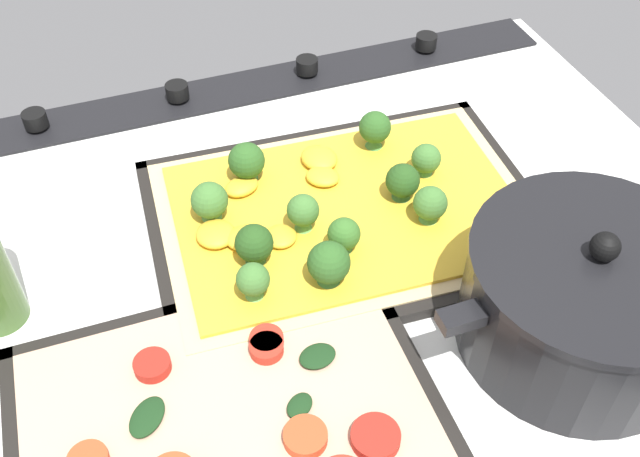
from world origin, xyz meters
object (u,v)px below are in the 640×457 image
broccoli_pizza (337,210)px  baking_tray_back (228,423)px  cooking_pot (584,299)px  veggie_pizza_back (231,421)px  baking_tray_front (347,219)px

broccoli_pizza → baking_tray_back: broccoli_pizza is taller
baking_tray_back → cooking_pot: size_ratio=1.24×
veggie_pizza_back → baking_tray_back: bearing=-56.7°
baking_tray_front → veggie_pizza_back: 25.70cm
baking_tray_front → baking_tray_back: bearing=46.7°
broccoli_pizza → baking_tray_back: size_ratio=1.13×
baking_tray_back → veggie_pizza_back: (-0.21, 0.32, 0.73)cm
cooking_pot → veggie_pizza_back: bearing=-2.7°
baking_tray_front → broccoli_pizza: 2.01cm
baking_tray_front → veggie_pizza_back: (17.33, 18.97, 0.74)cm
veggie_pizza_back → cooking_pot: cooking_pot is taller
baking_tray_front → baking_tray_back: 25.60cm
baking_tray_front → broccoli_pizza: size_ratio=1.07×
veggie_pizza_back → broccoli_pizza: bearing=-130.6°
baking_tray_back → veggie_pizza_back: size_ratio=1.08×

